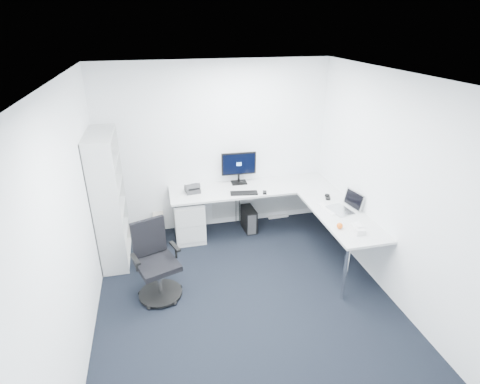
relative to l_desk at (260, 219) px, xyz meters
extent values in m
plane|color=black|center=(-0.55, -1.40, -0.39)|extent=(4.20, 4.20, 0.00)
plane|color=white|center=(-0.55, -1.40, 2.31)|extent=(4.20, 4.20, 0.00)
cube|color=white|center=(-0.55, 0.70, 0.96)|extent=(3.60, 0.02, 2.70)
cube|color=white|center=(-0.55, -3.50, 0.96)|extent=(3.60, 0.02, 2.70)
cube|color=white|center=(-2.35, -1.40, 0.96)|extent=(0.02, 4.20, 2.70)
cube|color=white|center=(1.25, -1.40, 0.96)|extent=(0.02, 4.20, 2.70)
cube|color=#BDBFBF|center=(-1.07, 0.35, -0.04)|extent=(0.46, 0.57, 0.70)
cube|color=black|center=(-0.08, 0.38, -0.20)|extent=(0.20, 0.41, 0.39)
cube|color=#BCB29F|center=(-1.55, 0.52, -0.22)|extent=(0.17, 0.37, 0.35)
cube|color=silver|center=(0.54, 0.66, -0.37)|extent=(0.37, 0.08, 0.04)
cube|color=black|center=(-0.22, 0.14, 0.40)|extent=(0.43, 0.20, 0.02)
cube|color=black|center=(0.09, 0.08, 0.41)|extent=(0.08, 0.10, 0.03)
cube|color=silver|center=(0.80, -0.63, 0.40)|extent=(0.16, 0.38, 0.01)
sphere|color=#E45C14|center=(0.72, -1.16, 0.43)|extent=(0.08, 0.08, 0.08)
cube|color=silver|center=(0.90, -1.28, 0.43)|extent=(0.12, 0.21, 0.07)
camera|label=1|loc=(-1.46, -4.90, 2.81)|focal=28.00mm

